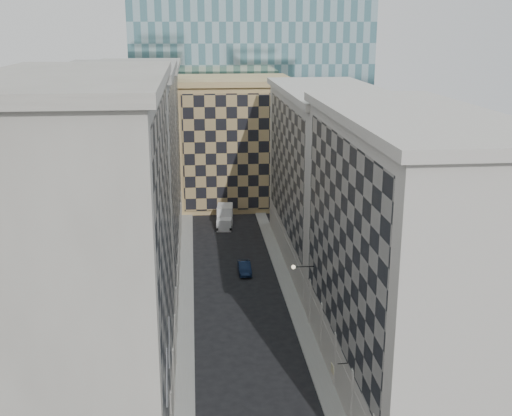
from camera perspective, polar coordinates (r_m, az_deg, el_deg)
sidewalk_west at (r=62.91m, az=-6.24°, el=-8.76°), size 1.50×100.00×0.15m
sidewalk_east at (r=63.60m, az=3.36°, el=-8.41°), size 1.50×100.00×0.15m
bldg_left_a at (r=41.37m, az=-14.74°, el=-5.13°), size 10.80×22.80×23.70m
bldg_left_b at (r=62.35m, az=-11.72°, el=1.74°), size 10.80×22.80×22.70m
bldg_left_c at (r=83.86m, az=-10.23°, el=5.12°), size 10.80×22.80×21.70m
bldg_right_a at (r=47.52m, az=13.13°, el=-4.15°), size 10.80×26.80×20.70m
bldg_right_b at (r=72.65m, az=6.42°, el=2.81°), size 10.80×28.80×19.70m
tan_block at (r=96.71m, az=-1.96°, el=5.97°), size 16.80×14.80×18.80m
church_tower at (r=109.19m, az=-3.65°, el=16.35°), size 7.20×7.20×51.50m
flagpoles_left at (r=37.94m, az=-7.83°, el=-13.12°), size 0.10×6.33×2.33m
bracket_lamp at (r=55.63m, az=3.53°, el=-5.25°), size 1.98×0.36×0.36m
box_truck at (r=86.60m, az=-2.79°, el=-0.86°), size 2.51×5.16×2.73m
dark_car at (r=70.66m, az=-1.03°, el=-5.32°), size 1.34×3.81×1.25m
shop_sign at (r=45.28m, az=6.91°, el=-13.95°), size 1.10×0.63×0.70m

